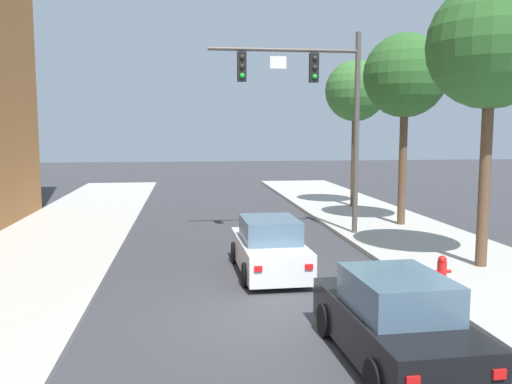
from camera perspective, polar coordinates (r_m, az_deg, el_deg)
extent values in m
plane|color=#38383D|center=(12.06, 1.53, -13.06)|extent=(120.00, 120.00, 0.00)
cylinder|color=#514C47|center=(20.72, 10.57, 6.02)|extent=(0.20, 0.20, 7.50)
cylinder|color=#514C47|center=(20.25, 3.00, 14.77)|extent=(5.55, 0.14, 0.14)
cube|color=black|center=(20.39, 6.14, 12.91)|extent=(0.32, 0.28, 1.05)
sphere|color=#2D2823|center=(20.29, 6.26, 13.88)|extent=(0.18, 0.18, 0.18)
sphere|color=#2D2823|center=(20.25, 6.24, 12.96)|extent=(0.18, 0.18, 0.18)
sphere|color=green|center=(20.21, 6.23, 12.03)|extent=(0.18, 0.18, 0.18)
cube|color=black|center=(19.95, -1.52, 13.09)|extent=(0.32, 0.28, 1.05)
sphere|color=#2D2823|center=(19.84, -1.48, 14.09)|extent=(0.18, 0.18, 0.18)
sphere|color=#2D2823|center=(19.80, -1.47, 13.14)|extent=(0.18, 0.18, 0.18)
sphere|color=green|center=(19.76, -1.47, 12.19)|extent=(0.18, 0.18, 0.18)
cube|color=white|center=(20.13, 2.37, 13.53)|extent=(0.60, 0.03, 0.44)
cube|color=silver|center=(15.45, 1.36, -6.50)|extent=(1.79, 4.24, 0.80)
cube|color=slate|center=(15.15, 1.47, -3.98)|extent=(1.54, 2.03, 0.64)
cylinder|color=black|center=(16.64, -2.18, -6.40)|extent=(0.23, 0.64, 0.64)
cylinder|color=black|center=(16.90, 3.30, -6.21)|extent=(0.23, 0.64, 0.64)
cylinder|color=black|center=(14.14, -0.97, -8.74)|extent=(0.23, 0.64, 0.64)
cylinder|color=black|center=(14.43, 5.46, -8.45)|extent=(0.23, 0.64, 0.64)
cube|color=red|center=(13.28, 0.23, -8.13)|extent=(0.20, 0.04, 0.14)
cube|color=red|center=(13.53, 5.63, -7.89)|extent=(0.20, 0.04, 0.14)
cube|color=black|center=(10.04, 14.23, -13.96)|extent=(1.85, 4.26, 0.80)
cube|color=slate|center=(9.69, 14.71, -10.25)|extent=(1.57, 2.05, 0.64)
cylinder|color=black|center=(11.00, 7.43, -13.29)|extent=(0.24, 0.65, 0.64)
cylinder|color=black|center=(11.56, 15.30, -12.49)|extent=(0.24, 0.65, 0.64)
cylinder|color=black|center=(8.74, 12.67, -18.84)|extent=(0.24, 0.65, 0.64)
cylinder|color=black|center=(9.42, 22.24, -17.23)|extent=(0.24, 0.65, 0.64)
cube|color=red|center=(7.97, 16.27, -18.66)|extent=(0.20, 0.05, 0.14)
cube|color=red|center=(8.57, 24.33, -17.16)|extent=(0.20, 0.05, 0.14)
cylinder|color=red|center=(14.73, 19.04, -8.05)|extent=(0.24, 0.24, 0.55)
sphere|color=red|center=(14.65, 19.09, -6.79)|extent=(0.22, 0.22, 0.22)
cylinder|color=red|center=(14.64, 18.41, -8.00)|extent=(0.12, 0.09, 0.09)
cylinder|color=red|center=(14.80, 19.68, -7.90)|extent=(0.12, 0.09, 0.09)
cylinder|color=brown|center=(16.64, 23.01, 1.07)|extent=(0.32, 0.32, 4.92)
sphere|color=#2D6028|center=(16.74, 23.60, 14.07)|extent=(3.53, 3.53, 3.53)
cylinder|color=brown|center=(23.09, 15.23, 2.64)|extent=(0.32, 0.32, 4.84)
sphere|color=#2D6028|center=(23.15, 15.51, 11.80)|extent=(3.39, 3.39, 3.39)
cylinder|color=brown|center=(28.16, 10.34, 3.31)|extent=(0.32, 0.32, 4.74)
sphere|color=#387033|center=(28.19, 10.49, 10.49)|extent=(3.08, 3.08, 3.08)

